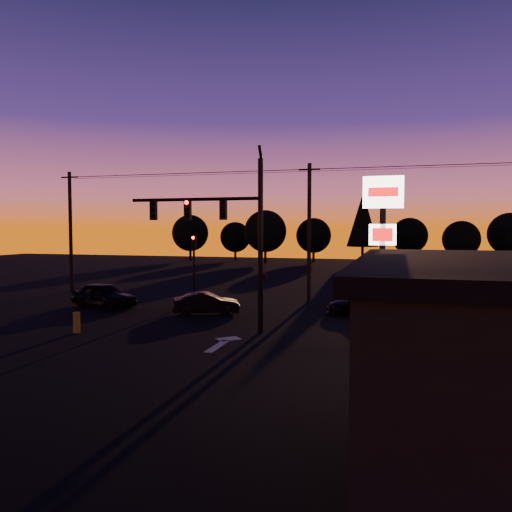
% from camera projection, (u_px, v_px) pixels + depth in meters
% --- Properties ---
extents(ground, '(120.00, 120.00, 0.00)m').
position_uv_depth(ground, '(197.00, 351.00, 19.63)').
color(ground, black).
rests_on(ground, ground).
extents(lane_arrow, '(1.20, 3.10, 0.01)m').
position_uv_depth(lane_arrow, '(223.00, 342.00, 21.09)').
color(lane_arrow, beige).
rests_on(lane_arrow, ground).
extents(traffic_signal_mast, '(6.79, 0.52, 8.58)m').
position_uv_depth(traffic_signal_mast, '(227.00, 226.00, 23.21)').
color(traffic_signal_mast, black).
rests_on(traffic_signal_mast, ground).
extents(secondary_signal, '(0.30, 0.31, 4.35)m').
position_uv_depth(secondary_signal, '(194.00, 259.00, 31.87)').
color(secondary_signal, black).
rests_on(secondary_signal, ground).
extents(pylon_sign, '(1.50, 0.28, 6.80)m').
position_uv_depth(pylon_sign, '(383.00, 226.00, 18.86)').
color(pylon_sign, black).
rests_on(pylon_sign, ground).
extents(utility_pole_0, '(1.40, 0.26, 9.00)m').
position_uv_depth(utility_pole_0, '(71.00, 231.00, 37.21)').
color(utility_pole_0, black).
rests_on(utility_pole_0, ground).
extents(utility_pole_1, '(1.40, 0.26, 9.00)m').
position_uv_depth(utility_pole_1, '(309.00, 232.00, 32.25)').
color(utility_pole_1, black).
rests_on(utility_pole_1, ground).
extents(power_wires, '(36.00, 1.22, 0.07)m').
position_uv_depth(power_wires, '(310.00, 170.00, 32.03)').
color(power_wires, black).
rests_on(power_wires, ground).
extents(bollard, '(0.32, 0.32, 0.96)m').
position_uv_depth(bollard, '(77.00, 322.00, 23.04)').
color(bollard, '#A38A19').
rests_on(bollard, ground).
extents(tree_0, '(5.36, 5.36, 6.74)m').
position_uv_depth(tree_0, '(190.00, 233.00, 73.44)').
color(tree_0, black).
rests_on(tree_0, ground).
extents(tree_1, '(4.54, 4.54, 5.71)m').
position_uv_depth(tree_1, '(235.00, 237.00, 74.70)').
color(tree_1, black).
rests_on(tree_1, ground).
extents(tree_2, '(5.77, 5.78, 7.26)m').
position_uv_depth(tree_2, '(265.00, 231.00, 68.20)').
color(tree_2, black).
rests_on(tree_2, ground).
extents(tree_3, '(4.95, 4.95, 6.22)m').
position_uv_depth(tree_3, '(314.00, 235.00, 70.42)').
color(tree_3, black).
rests_on(tree_3, ground).
extents(tree_4, '(4.18, 4.18, 9.50)m').
position_uv_depth(tree_4, '(363.00, 219.00, 65.49)').
color(tree_4, black).
rests_on(tree_4, ground).
extents(tree_5, '(4.95, 4.95, 6.22)m').
position_uv_depth(tree_5, '(409.00, 236.00, 68.76)').
color(tree_5, black).
rests_on(tree_5, ground).
extents(tree_6, '(4.54, 4.54, 5.71)m').
position_uv_depth(tree_6, '(461.00, 239.00, 61.37)').
color(tree_6, black).
rests_on(tree_6, ground).
extents(tree_7, '(5.36, 5.36, 6.74)m').
position_uv_depth(tree_7, '(510.00, 234.00, 62.56)').
color(tree_7, black).
rests_on(tree_7, ground).
extents(car_left, '(4.74, 2.95, 1.51)m').
position_uv_depth(car_left, '(104.00, 295.00, 30.35)').
color(car_left, black).
rests_on(car_left, ground).
extents(car_mid, '(3.92, 2.47, 1.22)m').
position_uv_depth(car_mid, '(207.00, 303.00, 28.01)').
color(car_mid, black).
rests_on(car_mid, ground).
extents(car_right, '(4.65, 3.12, 1.25)m').
position_uv_depth(car_right, '(365.00, 303.00, 27.89)').
color(car_right, black).
rests_on(car_right, ground).
extents(suv_parked, '(2.56, 4.98, 1.34)m').
position_uv_depth(suv_parked, '(468.00, 367.00, 15.03)').
color(suv_parked, black).
rests_on(suv_parked, ground).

